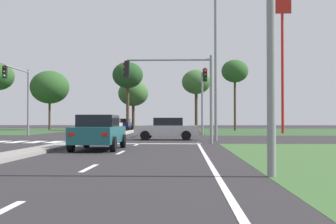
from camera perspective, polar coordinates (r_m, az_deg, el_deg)
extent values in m
plane|color=#282628|center=(32.59, -8.64, -3.38)|extent=(200.00, 200.00, 0.00)
cube|color=gray|center=(57.33, -3.95, -2.34)|extent=(1.20, 36.00, 0.14)
cube|color=silver|center=(12.40, -10.03, -7.05)|extent=(0.14, 2.00, 0.01)
cube|color=silver|center=(18.28, -6.04, -5.15)|extent=(0.14, 2.00, 0.01)
cube|color=silver|center=(24.23, -4.01, -4.16)|extent=(0.14, 2.00, 0.01)
cube|color=silver|center=(14.07, 5.24, -6.36)|extent=(0.14, 24.00, 0.01)
cube|color=silver|center=(25.13, -3.10, -4.05)|extent=(6.40, 0.50, 0.01)
cube|color=silver|center=(28.69, -18.70, -3.63)|extent=(0.70, 2.80, 0.01)
cube|color=silver|center=(28.30, -16.52, -3.68)|extent=(0.70, 2.80, 0.01)
cube|color=silver|center=(27.96, -14.28, -3.72)|extent=(0.70, 2.80, 0.01)
cube|color=silver|center=(27.65, -11.99, -3.76)|extent=(0.70, 2.80, 0.01)
cube|color=silver|center=(27.40, -9.66, -3.80)|extent=(0.70, 2.80, 0.01)
cube|color=silver|center=(27.19, -7.28, -3.83)|extent=(0.70, 2.80, 0.01)
cube|color=#19565B|center=(20.24, -8.79, -2.85)|extent=(1.77, 4.59, 0.71)
cube|color=black|center=(20.08, -8.87, -1.11)|extent=(1.55, 2.11, 0.52)
cube|color=red|center=(18.12, -12.27, -2.82)|extent=(0.20, 0.04, 0.14)
cube|color=red|center=(17.84, -8.09, -2.86)|extent=(0.20, 0.04, 0.14)
cylinder|color=black|center=(21.87, -10.34, -3.65)|extent=(0.22, 0.64, 0.64)
cylinder|color=black|center=(21.55, -5.74, -3.70)|extent=(0.22, 0.64, 0.64)
cylinder|color=black|center=(19.01, -12.26, -4.02)|extent=(0.22, 0.64, 0.64)
cylinder|color=black|center=(18.65, -6.98, -4.10)|extent=(0.22, 0.64, 0.64)
cube|color=#161E47|center=(60.82, -5.66, -1.69)|extent=(1.75, 4.23, 0.74)
cube|color=black|center=(60.97, -5.64, -1.09)|extent=(1.54, 1.94, 0.52)
cube|color=red|center=(62.85, -4.79, -1.60)|extent=(0.20, 0.04, 0.14)
cube|color=red|center=(63.03, -5.99, -1.60)|extent=(0.20, 0.04, 0.14)
cylinder|color=black|center=(59.37, -5.00, -2.06)|extent=(0.22, 0.64, 0.64)
cylinder|color=black|center=(59.62, -6.67, -2.05)|extent=(0.22, 0.64, 0.64)
cylinder|color=black|center=(62.06, -4.69, -2.02)|extent=(0.22, 0.64, 0.64)
cylinder|color=black|center=(62.29, -6.28, -2.01)|extent=(0.22, 0.64, 0.64)
cube|color=#BCAD8E|center=(52.76, -7.09, -1.77)|extent=(1.75, 4.57, 0.74)
cube|color=black|center=(52.91, -7.06, -1.09)|extent=(1.54, 2.10, 0.52)
cube|color=red|center=(54.94, -6.02, -1.67)|extent=(0.20, 0.04, 0.14)
cube|color=red|center=(55.14, -7.39, -1.67)|extent=(0.20, 0.04, 0.14)
cylinder|color=black|center=(51.19, -6.39, -2.21)|extent=(0.22, 0.64, 0.64)
cylinder|color=black|center=(51.48, -8.32, -2.19)|extent=(0.22, 0.64, 0.64)
cylinder|color=black|center=(54.08, -5.93, -2.15)|extent=(0.22, 0.64, 0.64)
cylinder|color=black|center=(54.35, -7.76, -2.14)|extent=(0.22, 0.64, 0.64)
cube|color=#B7B7BC|center=(30.22, -0.23, -2.35)|extent=(4.21, 1.76, 0.65)
cube|color=black|center=(30.20, 0.05, -1.23)|extent=(1.94, 1.55, 0.52)
cube|color=red|center=(29.53, 3.84, -2.25)|extent=(0.04, 0.20, 0.14)
cube|color=red|center=(30.87, 3.77, -2.20)|extent=(0.04, 0.20, 0.14)
cylinder|color=black|center=(29.43, -2.93, -3.01)|extent=(0.64, 0.22, 0.64)
cylinder|color=black|center=(31.19, -2.64, -2.91)|extent=(0.64, 0.22, 0.64)
cylinder|color=black|center=(29.32, 2.33, -3.02)|extent=(0.64, 0.22, 0.64)
cylinder|color=black|center=(31.08, 2.32, -2.91)|extent=(0.64, 0.22, 0.64)
cylinder|color=gray|center=(40.98, -17.37, 1.16)|extent=(0.18, 0.18, 5.77)
cylinder|color=gray|center=(38.77, -18.62, 5.20)|extent=(0.12, 5.12, 0.12)
cube|color=black|center=(36.35, -20.07, 4.80)|extent=(0.32, 0.26, 0.95)
sphere|color=#360503|center=(36.23, -20.16, 5.29)|extent=(0.20, 0.20, 0.20)
sphere|color=#3A2405|center=(36.20, -20.16, 4.82)|extent=(0.20, 0.20, 0.20)
sphere|color=green|center=(36.17, -20.16, 4.35)|extent=(0.20, 0.20, 0.20)
cylinder|color=gray|center=(25.46, 5.54, 1.62)|extent=(0.18, 0.18, 5.01)
cylinder|color=gray|center=(25.64, 0.13, 6.66)|extent=(4.80, 0.12, 0.12)
cube|color=black|center=(25.77, -5.24, 5.45)|extent=(0.26, 0.32, 0.95)
sphere|color=red|center=(25.83, -5.59, 6.11)|extent=(0.20, 0.20, 0.20)
sphere|color=#3A2405|center=(25.79, -5.60, 5.45)|extent=(0.20, 0.20, 0.20)
sphere|color=black|center=(25.76, -5.60, 4.78)|extent=(0.20, 0.20, 0.20)
cylinder|color=gray|center=(38.64, 4.39, 1.02)|extent=(0.18, 0.18, 5.47)
cylinder|color=gray|center=(36.18, 4.54, 5.11)|extent=(0.12, 5.31, 0.12)
cube|color=black|center=(33.49, 4.73, 4.71)|extent=(0.32, 0.26, 0.95)
sphere|color=red|center=(33.36, 4.75, 5.25)|extent=(0.20, 0.20, 0.20)
sphere|color=#3A2405|center=(33.33, 4.75, 4.73)|extent=(0.20, 0.20, 0.20)
sphere|color=black|center=(33.30, 4.75, 4.22)|extent=(0.20, 0.20, 0.20)
cylinder|color=gray|center=(29.13, 6.10, 6.57)|extent=(0.20, 0.20, 10.38)
cylinder|color=red|center=(47.27, 14.38, 4.81)|extent=(0.28, 0.28, 12.30)
cube|color=red|center=(48.48, 14.34, 13.01)|extent=(1.80, 0.30, 1.60)
torus|color=yellow|center=(48.56, 13.83, 12.99)|extent=(0.96, 0.16, 0.96)
torus|color=yellow|center=(48.72, 14.76, 12.94)|extent=(0.96, 0.16, 0.96)
cylinder|color=#423323|center=(65.59, -14.85, -0.23)|extent=(0.30, 0.30, 4.55)
ellipsoid|color=#285123|center=(65.75, -14.84, 3.07)|extent=(5.48, 5.48, 4.66)
cylinder|color=#423323|center=(59.28, -5.16, 0.64)|extent=(0.40, 0.40, 6.23)
ellipsoid|color=#1E421E|center=(59.56, -5.15, 4.71)|extent=(4.04, 4.04, 3.43)
cylinder|color=#423323|center=(64.44, -4.45, -0.46)|extent=(0.40, 0.40, 4.06)
ellipsoid|color=#38602D|center=(64.56, -4.44, 2.40)|extent=(4.34, 4.34, 3.69)
cylinder|color=#423323|center=(62.81, 3.61, 0.27)|extent=(0.41, 0.41, 5.65)
ellipsoid|color=#38602D|center=(63.03, 3.61, 3.85)|extent=(4.02, 4.02, 3.42)
cylinder|color=#423323|center=(59.75, 8.52, 0.96)|extent=(0.30, 0.30, 6.90)
ellipsoid|color=#285123|center=(60.07, 8.51, 5.18)|extent=(3.55, 3.55, 3.02)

